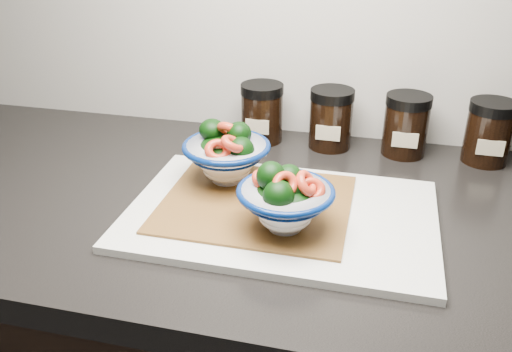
% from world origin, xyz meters
% --- Properties ---
extents(countertop, '(3.50, 0.60, 0.04)m').
position_xyz_m(countertop, '(0.00, 1.45, 0.88)').
color(countertop, black).
rests_on(countertop, cabinet).
extents(cutting_board, '(0.45, 0.30, 0.01)m').
position_xyz_m(cutting_board, '(-0.15, 1.41, 0.91)').
color(cutting_board, silver).
rests_on(cutting_board, countertop).
extents(bamboo_mat, '(0.28, 0.24, 0.00)m').
position_xyz_m(bamboo_mat, '(-0.19, 1.42, 0.91)').
color(bamboo_mat, brown).
rests_on(bamboo_mat, cutting_board).
extents(bowl_left, '(0.14, 0.14, 0.11)m').
position_xyz_m(bowl_left, '(-0.25, 1.48, 0.96)').
color(bowl_left, white).
rests_on(bowl_left, bamboo_mat).
extents(bowl_right, '(0.13, 0.13, 0.10)m').
position_xyz_m(bowl_right, '(-0.13, 1.36, 0.96)').
color(bowl_right, white).
rests_on(bowl_right, bamboo_mat).
extents(spice_jar_a, '(0.08, 0.08, 0.11)m').
position_xyz_m(spice_jar_a, '(-0.24, 1.69, 0.96)').
color(spice_jar_a, black).
rests_on(spice_jar_a, countertop).
extents(spice_jar_b, '(0.08, 0.08, 0.11)m').
position_xyz_m(spice_jar_b, '(-0.11, 1.69, 0.96)').
color(spice_jar_b, black).
rests_on(spice_jar_b, countertop).
extents(spice_jar_c, '(0.08, 0.08, 0.11)m').
position_xyz_m(spice_jar_c, '(0.03, 1.69, 0.96)').
color(spice_jar_c, black).
rests_on(spice_jar_c, countertop).
extents(spice_jar_d, '(0.08, 0.08, 0.11)m').
position_xyz_m(spice_jar_d, '(0.17, 1.69, 0.96)').
color(spice_jar_d, black).
rests_on(spice_jar_d, countertop).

